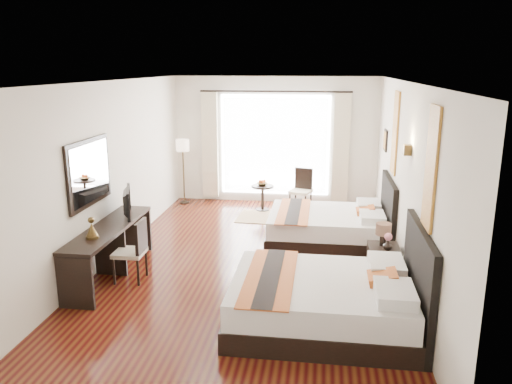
# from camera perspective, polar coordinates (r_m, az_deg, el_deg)

# --- Properties ---
(floor) EXTENTS (4.50, 7.50, 0.01)m
(floor) POSITION_cam_1_polar(r_m,az_deg,el_deg) (7.90, -0.61, -8.28)
(floor) COLOR #340909
(floor) RESTS_ON ground
(ceiling) EXTENTS (4.50, 7.50, 0.02)m
(ceiling) POSITION_cam_1_polar(r_m,az_deg,el_deg) (7.30, -0.67, 12.42)
(ceiling) COLOR white
(ceiling) RESTS_ON wall_headboard
(wall_headboard) EXTENTS (0.01, 7.50, 2.80)m
(wall_headboard) POSITION_cam_1_polar(r_m,az_deg,el_deg) (7.49, 16.61, 1.14)
(wall_headboard) COLOR silver
(wall_headboard) RESTS_ON floor
(wall_desk) EXTENTS (0.01, 7.50, 2.80)m
(wall_desk) POSITION_cam_1_polar(r_m,az_deg,el_deg) (8.11, -16.55, 2.11)
(wall_desk) COLOR silver
(wall_desk) RESTS_ON floor
(wall_window) EXTENTS (4.50, 0.01, 2.80)m
(wall_window) POSITION_cam_1_polar(r_m,az_deg,el_deg) (11.13, 2.19, 5.88)
(wall_window) COLOR silver
(wall_window) RESTS_ON floor
(wall_entry) EXTENTS (4.50, 0.01, 2.80)m
(wall_entry) POSITION_cam_1_polar(r_m,az_deg,el_deg) (3.98, -8.64, -10.03)
(wall_entry) COLOR silver
(wall_entry) RESTS_ON floor
(window_glass) EXTENTS (2.40, 0.02, 2.20)m
(window_glass) POSITION_cam_1_polar(r_m,az_deg,el_deg) (11.14, 2.18, 5.36)
(window_glass) COLOR white
(window_glass) RESTS_ON wall_window
(sheer_curtain) EXTENTS (2.30, 0.02, 2.10)m
(sheer_curtain) POSITION_cam_1_polar(r_m,az_deg,el_deg) (11.08, 2.14, 5.32)
(sheer_curtain) COLOR white
(sheer_curtain) RESTS_ON wall_window
(drape_left) EXTENTS (0.35, 0.14, 2.35)m
(drape_left) POSITION_cam_1_polar(r_m,az_deg,el_deg) (11.27, -5.26, 5.32)
(drape_left) COLOR beige
(drape_left) RESTS_ON floor
(drape_right) EXTENTS (0.35, 0.14, 2.35)m
(drape_right) POSITION_cam_1_polar(r_m,az_deg,el_deg) (10.99, 9.69, 4.95)
(drape_right) COLOR beige
(drape_right) RESTS_ON floor
(art_panel_near) EXTENTS (0.03, 0.50, 1.35)m
(art_panel_near) POSITION_cam_1_polar(r_m,az_deg,el_deg) (5.71, 19.37, 2.59)
(art_panel_near) COLOR #9B3816
(art_panel_near) RESTS_ON wall_headboard
(art_panel_far) EXTENTS (0.03, 0.50, 1.35)m
(art_panel_far) POSITION_cam_1_polar(r_m,az_deg,el_deg) (8.54, 15.62, 6.52)
(art_panel_far) COLOR #9B3816
(art_panel_far) RESTS_ON wall_headboard
(wall_sconce) EXTENTS (0.10, 0.14, 0.14)m
(wall_sconce) POSITION_cam_1_polar(r_m,az_deg,el_deg) (7.05, 16.88, 4.63)
(wall_sconce) COLOR #413117
(wall_sconce) RESTS_ON wall_headboard
(mirror_frame) EXTENTS (0.04, 1.25, 0.95)m
(mirror_frame) POSITION_cam_1_polar(r_m,az_deg,el_deg) (7.47, -18.55, 2.13)
(mirror_frame) COLOR black
(mirror_frame) RESTS_ON wall_desk
(mirror_glass) EXTENTS (0.01, 1.12, 0.82)m
(mirror_glass) POSITION_cam_1_polar(r_m,az_deg,el_deg) (7.46, -18.38, 2.12)
(mirror_glass) COLOR white
(mirror_glass) RESTS_ON mirror_frame
(bed_near) EXTENTS (2.22, 1.73, 1.25)m
(bed_near) POSITION_cam_1_polar(r_m,az_deg,el_deg) (6.12, 8.36, -12.10)
(bed_near) COLOR black
(bed_near) RESTS_ON floor
(bed_far) EXTENTS (2.09, 1.63, 1.17)m
(bed_far) POSITION_cam_1_polar(r_m,az_deg,el_deg) (8.83, 8.66, -3.83)
(bed_far) COLOR black
(bed_far) RESTS_ON floor
(nightstand) EXTENTS (0.44, 0.54, 0.52)m
(nightstand) POSITION_cam_1_polar(r_m,az_deg,el_deg) (7.46, 14.32, -7.96)
(nightstand) COLOR black
(nightstand) RESTS_ON floor
(table_lamp) EXTENTS (0.22, 0.22, 0.35)m
(table_lamp) POSITION_cam_1_polar(r_m,az_deg,el_deg) (7.35, 14.35, -4.33)
(table_lamp) COLOR black
(table_lamp) RESTS_ON nightstand
(vase) EXTENTS (0.18, 0.18, 0.14)m
(vase) POSITION_cam_1_polar(r_m,az_deg,el_deg) (7.25, 14.82, -6.04)
(vase) COLOR black
(vase) RESTS_ON nightstand
(console_desk) EXTENTS (0.50, 2.20, 0.76)m
(console_desk) POSITION_cam_1_polar(r_m,az_deg,el_deg) (7.69, -16.31, -6.47)
(console_desk) COLOR black
(console_desk) RESTS_ON floor
(television) EXTENTS (0.36, 0.74, 0.43)m
(television) POSITION_cam_1_polar(r_m,az_deg,el_deg) (7.98, -14.90, -1.12)
(television) COLOR black
(television) RESTS_ON console_desk
(bronze_figurine) EXTENTS (0.23, 0.23, 0.26)m
(bronze_figurine) POSITION_cam_1_polar(r_m,az_deg,el_deg) (7.09, -18.26, -4.04)
(bronze_figurine) COLOR #413117
(bronze_figurine) RESTS_ON console_desk
(desk_chair) EXTENTS (0.43, 0.43, 0.90)m
(desk_chair) POSITION_cam_1_polar(r_m,az_deg,el_deg) (7.47, -14.04, -7.78)
(desk_chair) COLOR #BAAF8F
(desk_chair) RESTS_ON floor
(floor_lamp) EXTENTS (0.29, 0.29, 1.45)m
(floor_lamp) POSITION_cam_1_polar(r_m,az_deg,el_deg) (11.13, -8.38, 4.80)
(floor_lamp) COLOR black
(floor_lamp) RESTS_ON floor
(side_table) EXTENTS (0.47, 0.47, 0.55)m
(side_table) POSITION_cam_1_polar(r_m,az_deg,el_deg) (10.66, 0.75, -0.68)
(side_table) COLOR black
(side_table) RESTS_ON floor
(fruit_bowl) EXTENTS (0.30, 0.30, 0.06)m
(fruit_bowl) POSITION_cam_1_polar(r_m,az_deg,el_deg) (10.59, 0.71, 0.91)
(fruit_bowl) COLOR #462619
(fruit_bowl) RESTS_ON side_table
(window_chair) EXTENTS (0.52, 0.52, 0.90)m
(window_chair) POSITION_cam_1_polar(r_m,az_deg,el_deg) (10.70, 5.13, -0.68)
(window_chair) COLOR #BAAF8F
(window_chair) RESTS_ON floor
(jute_rug) EXTENTS (1.37, 0.96, 0.01)m
(jute_rug) POSITION_cam_1_polar(r_m,az_deg,el_deg) (10.21, 1.71, -2.92)
(jute_rug) COLOR tan
(jute_rug) RESTS_ON floor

